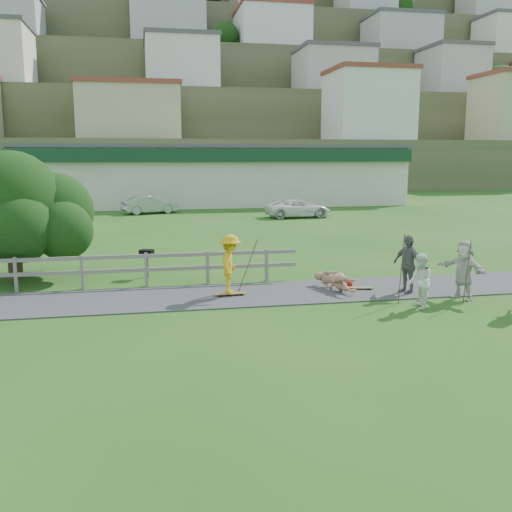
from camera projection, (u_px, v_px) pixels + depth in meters
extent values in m
plane|color=#225017|center=(221.00, 310.00, 15.77)|extent=(260.00, 260.00, 0.00)
cube|color=#37373A|center=(215.00, 296.00, 17.22)|extent=(34.00, 3.00, 0.04)
cube|color=#66625A|center=(16.00, 275.00, 17.72)|extent=(0.10, 0.10, 1.10)
cube|color=#66625A|center=(82.00, 272.00, 18.11)|extent=(0.10, 0.10, 1.10)
cube|color=#66625A|center=(146.00, 270.00, 18.49)|extent=(0.10, 0.10, 1.10)
cube|color=#66625A|center=(208.00, 267.00, 18.87)|extent=(0.10, 0.10, 1.10)
cube|color=#66625A|center=(267.00, 265.00, 19.25)|extent=(0.10, 0.10, 1.10)
cube|color=#66625A|center=(65.00, 259.00, 17.93)|extent=(15.00, 0.08, 0.12)
cube|color=#66625A|center=(66.00, 273.00, 18.01)|extent=(15.00, 0.08, 0.12)
cube|color=beige|center=(213.00, 176.00, 49.93)|extent=(32.00, 10.00, 4.80)
cube|color=#143822|center=(220.00, 155.00, 44.59)|extent=(32.00, 0.60, 1.00)
cube|color=#4C4C51|center=(212.00, 147.00, 49.49)|extent=(32.50, 10.50, 0.30)
cube|color=#414D2D|center=(160.00, 166.00, 68.39)|extent=(220.00, 14.00, 6.00)
cube|color=silver|center=(158.00, 110.00, 67.25)|extent=(10.00, 9.00, 7.00)
cube|color=#4C4C51|center=(157.00, 77.00, 66.60)|extent=(10.40, 9.40, 0.50)
cube|color=#414D2D|center=(156.00, 139.00, 80.34)|extent=(220.00, 14.00, 13.00)
cube|color=silver|center=(154.00, 65.00, 78.59)|extent=(10.00, 9.00, 7.00)
cube|color=#4C4C51|center=(153.00, 36.00, 77.94)|extent=(10.40, 9.40, 0.50)
cube|color=#414D2D|center=(153.00, 116.00, 92.20)|extent=(220.00, 14.00, 21.00)
cube|color=silver|center=(151.00, 25.00, 89.76)|extent=(10.00, 9.00, 7.00)
cube|color=#414D2D|center=(151.00, 95.00, 103.97)|extent=(220.00, 14.00, 30.00)
cube|color=#414D2D|center=(149.00, 77.00, 116.63)|extent=(220.00, 14.00, 40.00)
imported|color=gold|center=(230.00, 268.00, 17.05)|extent=(0.93, 1.29, 1.79)
imported|color=#A5755B|center=(335.00, 281.00, 17.88)|extent=(1.85, 1.00, 0.66)
imported|color=white|center=(420.00, 281.00, 15.76)|extent=(0.69, 0.83, 1.54)
imported|color=slate|center=(407.00, 265.00, 17.45)|extent=(0.82, 1.16, 1.82)
imported|color=beige|center=(464.00, 270.00, 16.79)|extent=(1.09, 1.71, 1.76)
imported|color=#A1A2A9|center=(150.00, 205.00, 41.63)|extent=(4.24, 2.54, 1.32)
imported|color=white|center=(298.00, 208.00, 39.08)|extent=(4.58, 2.35, 1.24)
sphere|color=#B61A0A|center=(349.00, 284.00, 18.37)|extent=(0.24, 0.24, 0.24)
cylinder|color=brown|center=(248.00, 265.00, 17.55)|extent=(0.03, 0.03, 1.78)
cylinder|color=brown|center=(401.00, 269.00, 16.21)|extent=(0.03, 0.03, 2.02)
cylinder|color=brown|center=(467.00, 273.00, 16.19)|extent=(0.03, 0.03, 1.82)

